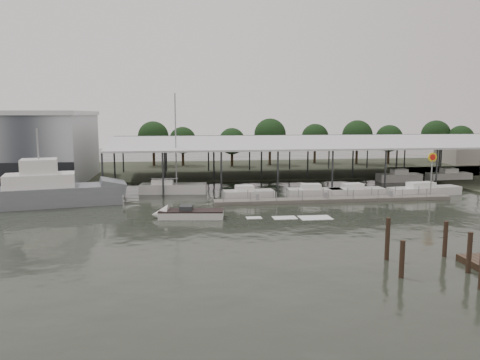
{
  "coord_description": "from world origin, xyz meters",
  "views": [
    {
      "loc": [
        -3.14,
        -41.51,
        10.06
      ],
      "look_at": [
        4.17,
        11.43,
        2.5
      ],
      "focal_mm": 35.0,
      "sensor_mm": 36.0,
      "label": 1
    }
  ],
  "objects": [
    {
      "name": "white_sailboat",
      "position": [
        -3.67,
        18.24,
        0.66
      ],
      "size": [
        8.62,
        3.46,
        12.87
      ],
      "rotation": [
        0.0,
        0.0,
        -0.1
      ],
      "color": "silver",
      "rests_on": "ground"
    },
    {
      "name": "mooring_pilings",
      "position": [
        13.68,
        -15.06,
        1.04
      ],
      "size": [
        5.41,
        7.72,
        3.58
      ],
      "color": "#37271B",
      "rests_on": "ground"
    },
    {
      "name": "moored_cruiser_2",
      "position": [
        18.66,
        12.56,
        0.61
      ],
      "size": [
        6.97,
        2.55,
        1.7
      ],
      "rotation": [
        0.0,
        0.0,
        0.05
      ],
      "color": "silver",
      "rests_on": "ground"
    },
    {
      "name": "moored_cruiser_3",
      "position": [
        27.48,
        12.34,
        0.61
      ],
      "size": [
        9.6,
        3.43,
        1.7
      ],
      "rotation": [
        0.0,
        0.0,
        0.13
      ],
      "color": "silver",
      "rests_on": "ground"
    },
    {
      "name": "shell_fuel_sign",
      "position": [
        27.0,
        9.99,
        3.93
      ],
      "size": [
        1.1,
        0.18,
        5.55
      ],
      "color": "gray",
      "rests_on": "ground"
    },
    {
      "name": "moored_cruiser_0",
      "position": [
        5.32,
        12.74,
        0.61
      ],
      "size": [
        6.06,
        2.47,
        1.7
      ],
      "rotation": [
        0.0,
        0.0,
        0.05
      ],
      "color": "silver",
      "rests_on": "ground"
    },
    {
      "name": "land_strip_far",
      "position": [
        0.0,
        42.0,
        0.1
      ],
      "size": [
        140.0,
        30.0,
        0.3
      ],
      "color": "#3C4131",
      "rests_on": "ground"
    },
    {
      "name": "grey_trawler",
      "position": [
        -16.97,
        11.96,
        1.58
      ],
      "size": [
        16.44,
        7.22,
        8.84
      ],
      "rotation": [
        0.0,
        0.0,
        0.19
      ],
      "color": "slate",
      "rests_on": "ground"
    },
    {
      "name": "ground",
      "position": [
        0.0,
        0.0,
        0.0
      ],
      "size": [
        200.0,
        200.0,
        0.0
      ],
      "primitive_type": "plane",
      "color": "#242A22",
      "rests_on": "ground"
    },
    {
      "name": "covered_boat_shed",
      "position": [
        17.0,
        28.0,
        6.13
      ],
      "size": [
        58.24,
        24.0,
        6.96
      ],
      "color": "silver",
      "rests_on": "ground"
    },
    {
      "name": "moored_cruiser_1",
      "position": [
        13.48,
        12.86,
        0.61
      ],
      "size": [
        6.71,
        2.69,
        1.7
      ],
      "rotation": [
        0.0,
        0.0,
        -0.08
      ],
      "color": "silver",
      "rests_on": "ground"
    },
    {
      "name": "floating_dock",
      "position": [
        15.0,
        10.0,
        0.2
      ],
      "size": [
        28.0,
        2.0,
        1.4
      ],
      "color": "slate",
      "rests_on": "ground"
    },
    {
      "name": "storage_warehouse",
      "position": [
        -28.0,
        29.94,
        5.29
      ],
      "size": [
        24.5,
        20.5,
        10.5
      ],
      "color": "#ACB2B7",
      "rests_on": "ground"
    },
    {
      "name": "speedboat_underway",
      "position": [
        -2.32,
        3.38,
        0.39
      ],
      "size": [
        17.91,
        4.28,
        2.0
      ],
      "rotation": [
        0.0,
        0.0,
        3.01
      ],
      "color": "silver",
      "rests_on": "ground"
    },
    {
      "name": "horizon_tree_line",
      "position": [
        23.87,
        47.8,
        5.59
      ],
      "size": [
        67.0,
        8.96,
        9.22
      ],
      "color": "black",
      "rests_on": "ground"
    }
  ]
}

